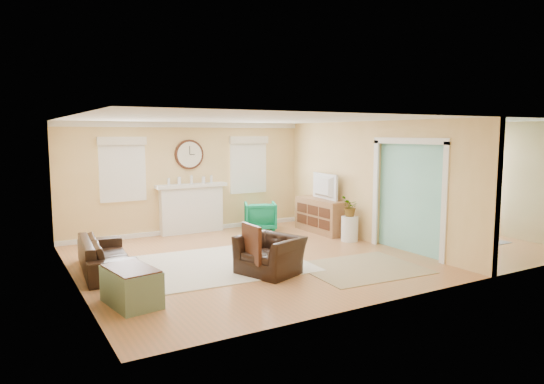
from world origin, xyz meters
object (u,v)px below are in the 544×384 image
object	(u,v)px
sofa	(106,255)
green_chair	(260,216)
credenza	(321,216)
dining_table	(420,222)
eames_chair	(270,255)

from	to	relation	value
sofa	green_chair	distance (m)	4.38
credenza	sofa	bearing A→B (deg)	-170.49
green_chair	credenza	distance (m)	1.48
sofa	dining_table	xyz separation A→B (m)	(6.81, -0.64, 0.04)
eames_chair	credenza	size ratio (longest dim) A/B	0.64
sofa	green_chair	size ratio (longest dim) A/B	2.61
credenza	dining_table	bearing A→B (deg)	-41.84
eames_chair	green_chair	size ratio (longest dim) A/B	1.29
eames_chair	credenza	distance (m)	3.64
credenza	dining_table	world-z (taller)	credenza
sofa	eames_chair	bearing A→B (deg)	-118.08
eames_chair	green_chair	distance (m)	3.69
dining_table	credenza	bearing A→B (deg)	48.38
eames_chair	sofa	bearing A→B (deg)	-143.55
green_chair	dining_table	distance (m)	3.73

